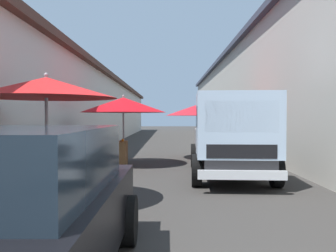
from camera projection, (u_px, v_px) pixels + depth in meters
ground at (171, 155)px, 14.56m from camera, size 90.00×90.00×0.00m
building_left_whitewash at (27, 108)px, 16.78m from camera, size 49.80×7.50×3.94m
building_right_concrete at (315, 93)px, 16.73m from camera, size 49.80×7.50×5.39m
fruit_stall_near_left at (123, 109)px, 11.22m from camera, size 2.72×2.72×2.25m
fruit_stall_mid_lane at (204, 113)px, 12.93m from camera, size 2.81×2.81×2.16m
fruit_stall_far_right at (46, 105)px, 6.05m from camera, size 2.40×2.40×2.30m
hatchback_car at (7, 214)px, 2.95m from camera, size 3.91×1.92×1.45m
delivery_truck at (233, 138)px, 8.47m from camera, size 5.01×2.18×2.08m
vendor_by_crates at (222, 131)px, 15.47m from camera, size 0.23×0.65×1.62m
plastic_stool at (95, 152)px, 12.27m from camera, size 0.30×0.30×0.43m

